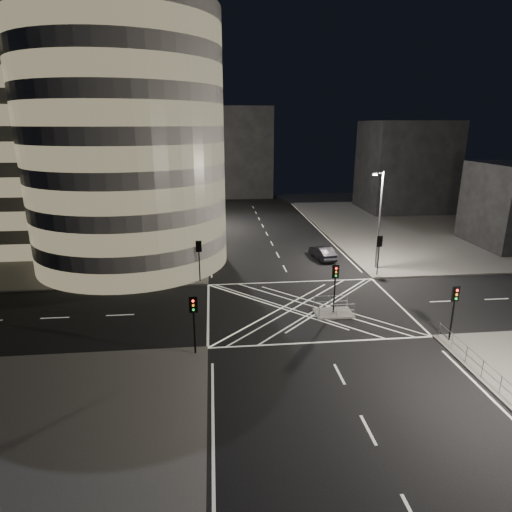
{
  "coord_description": "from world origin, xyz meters",
  "views": [
    {
      "loc": [
        -7.39,
        -32.11,
        14.58
      ],
      "look_at": [
        -3.56,
        5.16,
        3.0
      ],
      "focal_mm": 30.0,
      "sensor_mm": 36.0,
      "label": 1
    }
  ],
  "objects": [
    {
      "name": "building_right_far",
      "position": [
        26.0,
        40.0,
        7.65
      ],
      "size": [
        14.0,
        12.0,
        15.0
      ],
      "primitive_type": "cube",
      "color": "black",
      "rests_on": "sidewalk_far_right"
    },
    {
      "name": "railing_near_right",
      "position": [
        8.3,
        -12.15,
        0.7
      ],
      "size": [
        0.06,
        11.7,
        1.1
      ],
      "primitive_type": "cube",
      "color": "slate",
      "rests_on": "sidewalk_near_right"
    },
    {
      "name": "sedan",
      "position": [
        4.76,
        12.9,
        0.75
      ],
      "size": [
        2.31,
        4.77,
        1.51
      ],
      "primitive_type": "imported",
      "rotation": [
        0.0,
        0.0,
        3.3
      ],
      "color": "black",
      "rests_on": "ground"
    },
    {
      "name": "tree_e",
      "position": [
        -10.5,
        33.0,
        4.79
      ],
      "size": [
        4.38,
        4.38,
        7.17
      ],
      "color": "black",
      "rests_on": "sidewalk_far_left"
    },
    {
      "name": "traffic_signal_fr",
      "position": [
        8.8,
        6.8,
        2.91
      ],
      "size": [
        0.55,
        0.22,
        4.0
      ],
      "color": "black",
      "rests_on": "sidewalk_far_right"
    },
    {
      "name": "street_lamp_left_far",
      "position": [
        -9.44,
        30.0,
        5.54
      ],
      "size": [
        1.25,
        0.25,
        10.0
      ],
      "color": "slate",
      "rests_on": "sidewalk_far_left"
    },
    {
      "name": "traffic_signal_nl",
      "position": [
        -8.8,
        -6.8,
        2.91
      ],
      "size": [
        0.55,
        0.22,
        4.0
      ],
      "color": "black",
      "rests_on": "sidewalk_near_left"
    },
    {
      "name": "street_lamp_left_near",
      "position": [
        -9.44,
        12.0,
        5.54
      ],
      "size": [
        1.25,
        0.25,
        10.0
      ],
      "color": "slate",
      "rests_on": "sidewalk_far_left"
    },
    {
      "name": "office_block_rear",
      "position": [
        -22.0,
        42.0,
        11.15
      ],
      "size": [
        24.0,
        16.0,
        22.0
      ],
      "primitive_type": "cube",
      "color": "gray",
      "rests_on": "sidewalk_far_left"
    },
    {
      "name": "tree_c",
      "position": [
        -10.5,
        21.0,
        4.78
      ],
      "size": [
        3.88,
        3.88,
        6.88
      ],
      "color": "black",
      "rests_on": "sidewalk_far_left"
    },
    {
      "name": "tree_d",
      "position": [
        -10.5,
        27.0,
        5.3
      ],
      "size": [
        4.39,
        4.39,
        7.69
      ],
      "color": "black",
      "rests_on": "sidewalk_far_left"
    },
    {
      "name": "sidewalk_far_right",
      "position": [
        29.0,
        27.0,
        0.07
      ],
      "size": [
        42.0,
        42.0,
        0.15
      ],
      "primitive_type": "cube",
      "color": "#5A5855",
      "rests_on": "ground"
    },
    {
      "name": "building_far_end",
      "position": [
        -4.0,
        58.0,
        9.0
      ],
      "size": [
        18.0,
        8.0,
        18.0
      ],
      "primitive_type": "cube",
      "color": "black",
      "rests_on": "ground"
    },
    {
      "name": "central_island",
      "position": [
        2.0,
        -1.5,
        0.07
      ],
      "size": [
        3.0,
        2.0,
        0.15
      ],
      "primitive_type": "cube",
      "color": "slate",
      "rests_on": "ground"
    },
    {
      "name": "traffic_signal_nr",
      "position": [
        8.8,
        -6.8,
        2.91
      ],
      "size": [
        0.55,
        0.22,
        4.0
      ],
      "color": "black",
      "rests_on": "sidewalk_near_right"
    },
    {
      "name": "traffic_signal_fl",
      "position": [
        -8.8,
        6.8,
        2.91
      ],
      "size": [
        0.55,
        0.22,
        4.0
      ],
      "color": "black",
      "rests_on": "sidewalk_far_left"
    },
    {
      "name": "tree_a",
      "position": [
        -10.5,
        9.0,
        4.1
      ],
      "size": [
        3.83,
        3.83,
        6.17
      ],
      "color": "black",
      "rests_on": "sidewalk_far_left"
    },
    {
      "name": "office_tower_curved",
      "position": [
        -20.74,
        18.74,
        12.65
      ],
      "size": [
        30.0,
        29.0,
        27.2
      ],
      "color": "gray",
      "rests_on": "sidewalk_far_left"
    },
    {
      "name": "railing_island_north",
      "position": [
        2.0,
        -0.6,
        0.7
      ],
      "size": [
        2.8,
        0.06,
        1.1
      ],
      "primitive_type": "cube",
      "color": "slate",
      "rests_on": "central_island"
    },
    {
      "name": "tree_b",
      "position": [
        -10.5,
        15.0,
        4.93
      ],
      "size": [
        4.98,
        4.98,
        7.65
      ],
      "color": "black",
      "rests_on": "sidewalk_far_left"
    },
    {
      "name": "ground",
      "position": [
        0.0,
        0.0,
        0.0
      ],
      "size": [
        120.0,
        120.0,
        0.0
      ],
      "primitive_type": "plane",
      "color": "black",
      "rests_on": "ground"
    },
    {
      "name": "sidewalk_far_left",
      "position": [
        -29.0,
        27.0,
        0.07
      ],
      "size": [
        42.0,
        42.0,
        0.15
      ],
      "primitive_type": "cube",
      "color": "#5A5855",
      "rests_on": "ground"
    },
    {
      "name": "street_lamp_right_far",
      "position": [
        9.44,
        9.0,
        5.54
      ],
      "size": [
        1.25,
        0.25,
        10.0
      ],
      "color": "slate",
      "rests_on": "sidewalk_far_right"
    },
    {
      "name": "traffic_signal_island",
      "position": [
        2.0,
        -1.5,
        2.91
      ],
      "size": [
        0.55,
        0.22,
        4.0
      ],
      "color": "black",
      "rests_on": "central_island"
    },
    {
      "name": "railing_island_south",
      "position": [
        2.0,
        -2.4,
        0.7
      ],
      "size": [
        2.8,
        0.06,
        1.1
      ],
      "primitive_type": "cube",
      "color": "slate",
      "rests_on": "central_island"
    }
  ]
}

